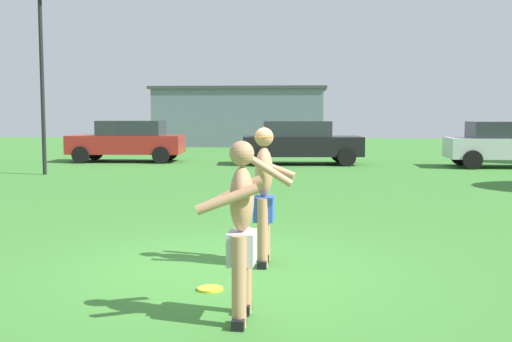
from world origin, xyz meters
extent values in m
plane|color=#38752D|center=(0.00, 0.00, 0.00)|extent=(80.00, 80.00, 0.00)
cube|color=black|center=(0.42, 0.36, 0.04)|extent=(0.12, 0.26, 0.09)
cylinder|color=tan|center=(0.42, 0.36, 0.42)|extent=(0.13, 0.13, 0.85)
cube|color=black|center=(0.42, 0.01, 0.04)|extent=(0.12, 0.26, 0.09)
cylinder|color=tan|center=(0.42, 0.01, 0.42)|extent=(0.13, 0.13, 0.85)
cube|color=blue|center=(0.42, 0.18, 0.70)|extent=(0.25, 0.34, 0.31)
ellipsoid|color=tan|center=(0.42, 0.18, 1.16)|extent=(0.23, 0.33, 0.61)
cylinder|color=tan|center=(0.52, 0.40, 1.19)|extent=(0.58, 0.24, 0.28)
cylinder|color=tan|center=(0.52, -0.04, 1.19)|extent=(0.54, 0.10, 0.38)
sphere|color=tan|center=(0.42, 0.18, 1.59)|extent=(0.23, 0.23, 0.23)
cone|color=orange|center=(0.42, 0.18, 1.65)|extent=(0.25, 0.25, 0.13)
cube|color=black|center=(0.37, -2.19, 0.04)|extent=(0.12, 0.26, 0.09)
cylinder|color=tan|center=(0.37, -2.19, 0.41)|extent=(0.13, 0.13, 0.81)
cube|color=black|center=(0.38, -1.77, 0.04)|extent=(0.12, 0.26, 0.09)
cylinder|color=tan|center=(0.38, -1.77, 0.41)|extent=(0.13, 0.13, 0.81)
cube|color=#B7B7BC|center=(0.37, -1.98, 0.67)|extent=(0.25, 0.36, 0.29)
ellipsoid|color=tan|center=(0.37, -1.98, 1.11)|extent=(0.23, 0.34, 0.59)
cylinder|color=tan|center=(0.27, -2.21, 1.14)|extent=(0.56, 0.21, 0.27)
cylinder|color=tan|center=(0.28, -1.75, 1.14)|extent=(0.55, 0.14, 0.33)
sphere|color=tan|center=(0.37, -1.98, 1.52)|extent=(0.23, 0.23, 0.23)
cylinder|color=yellow|center=(-0.07, -1.04, 0.01)|extent=(0.28, 0.28, 0.03)
cube|color=maroon|center=(-6.03, 16.40, 0.67)|extent=(4.37, 1.97, 0.70)
cube|color=#282D33|center=(-5.83, 16.40, 1.30)|extent=(2.47, 1.68, 0.56)
cylinder|color=black|center=(-7.50, 15.44, 0.32)|extent=(0.65, 0.24, 0.64)
cylinder|color=black|center=(-7.57, 17.24, 0.32)|extent=(0.65, 0.24, 0.64)
cylinder|color=black|center=(-4.49, 15.55, 0.32)|extent=(0.65, 0.24, 0.64)
cylinder|color=black|center=(-4.56, 17.35, 0.32)|extent=(0.65, 0.24, 0.64)
cube|color=silver|center=(7.92, 14.96, 0.67)|extent=(4.31, 1.83, 0.70)
cube|color=#282D33|center=(7.72, 14.96, 1.30)|extent=(2.42, 1.60, 0.56)
cylinder|color=black|center=(6.42, 15.87, 0.32)|extent=(0.64, 0.22, 0.64)
cylinder|color=black|center=(6.41, 14.07, 0.32)|extent=(0.64, 0.22, 0.64)
cube|color=black|center=(0.72, 15.70, 0.67)|extent=(4.45, 2.20, 0.70)
cube|color=#282D33|center=(0.52, 15.68, 1.30)|extent=(2.55, 1.80, 0.56)
cylinder|color=black|center=(2.13, 16.74, 0.32)|extent=(0.66, 0.28, 0.64)
cylinder|color=black|center=(2.30, 14.95, 0.32)|extent=(0.66, 0.28, 0.64)
cylinder|color=black|center=(-0.86, 16.46, 0.32)|extent=(0.66, 0.28, 0.64)
cylinder|color=black|center=(-0.69, 14.66, 0.32)|extent=(0.66, 0.28, 0.64)
cylinder|color=black|center=(-7.06, 11.14, 2.63)|extent=(0.12, 0.12, 5.26)
cube|color=slate|center=(-2.97, 29.16, 1.59)|extent=(9.40, 4.70, 3.18)
cube|color=#3F3F44|center=(-2.97, 29.16, 3.26)|extent=(9.78, 4.89, 0.16)
camera|label=1|loc=(0.97, -7.64, 1.89)|focal=44.80mm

